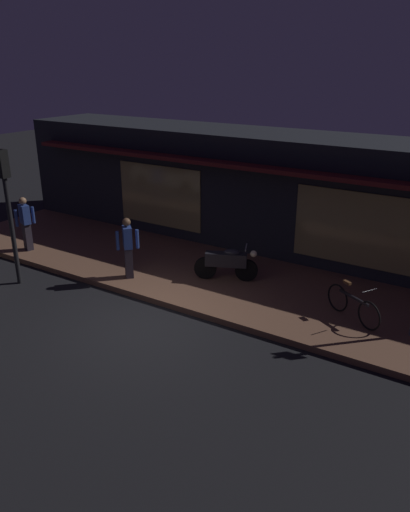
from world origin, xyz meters
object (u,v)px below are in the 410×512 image
bicycle_parked (353,305)px  traffic_light_pole (7,194)px  person_bystander (128,247)px  person_photographer (26,223)px  motorcycle (227,262)px

bicycle_parked → traffic_light_pole: bearing=-163.1°
bicycle_parked → person_bystander: size_ratio=0.87×
person_bystander → person_photographer: bearing=-179.2°
person_photographer → traffic_light_pole: traffic_light_pole is taller
motorcycle → traffic_light_pole: bearing=-148.7°
traffic_light_pole → bicycle_parked: bearing=16.9°
bicycle_parked → person_bystander: person_bystander is taller
traffic_light_pole → person_bystander: bearing=33.8°
motorcycle → person_photographer: person_photographer is taller
motorcycle → traffic_light_pole: traffic_light_pole is taller
motorcycle → person_photographer: size_ratio=0.96×
person_bystander → traffic_light_pole: bearing=-146.2°
traffic_light_pole → motorcycle: bearing=31.3°
motorcycle → traffic_light_pole: size_ratio=0.45×
bicycle_parked → person_photographer: 9.91m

